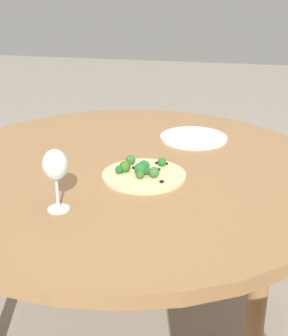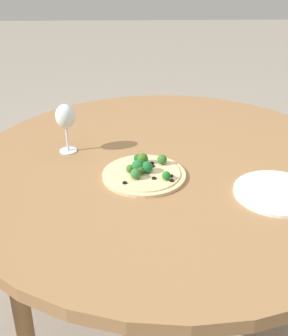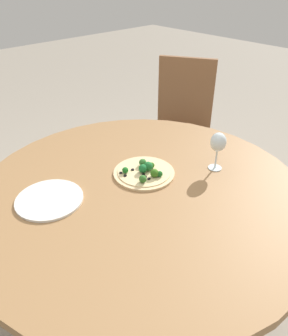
# 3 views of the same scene
# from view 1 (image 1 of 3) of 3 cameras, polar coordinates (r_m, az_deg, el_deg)

# --- Properties ---
(ground_plane) EXTENTS (12.00, 12.00, 0.00)m
(ground_plane) POSITION_cam_1_polar(r_m,az_deg,el_deg) (1.94, -1.56, -19.42)
(ground_plane) COLOR gray
(dining_table) EXTENTS (1.36, 1.36, 0.71)m
(dining_table) POSITION_cam_1_polar(r_m,az_deg,el_deg) (1.58, -1.81, -1.32)
(dining_table) COLOR olive
(dining_table) RESTS_ON ground_plane
(pizza) EXTENTS (0.27, 0.27, 0.05)m
(pizza) POSITION_cam_1_polar(r_m,az_deg,el_deg) (1.46, -0.12, -0.61)
(pizza) COLOR #DBBC89
(pizza) RESTS_ON dining_table
(wine_glass) EXTENTS (0.07, 0.07, 0.17)m
(wine_glass) POSITION_cam_1_polar(r_m,az_deg,el_deg) (1.24, -10.77, 0.15)
(wine_glass) COLOR silver
(wine_glass) RESTS_ON dining_table
(plate_near) EXTENTS (0.26, 0.26, 0.01)m
(plate_near) POSITION_cam_1_polar(r_m,az_deg,el_deg) (1.81, 6.06, 3.71)
(plate_near) COLOR silver
(plate_near) RESTS_ON dining_table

